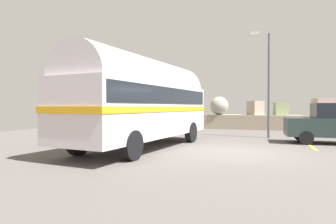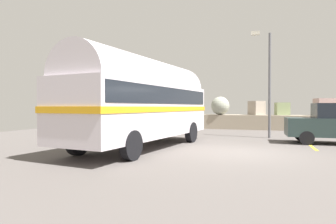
{
  "view_description": "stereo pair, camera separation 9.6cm",
  "coord_description": "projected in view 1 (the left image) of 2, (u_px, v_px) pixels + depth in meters",
  "views": [
    {
      "loc": [
        0.62,
        -10.95,
        1.71
      ],
      "look_at": [
        -3.2,
        1.02,
        1.49
      ],
      "focal_mm": 30.82,
      "sensor_mm": 36.0,
      "label": 1
    },
    {
      "loc": [
        0.71,
        -10.92,
        1.71
      ],
      "look_at": [
        -3.2,
        1.02,
        1.49
      ],
      "focal_mm": 30.82,
      "sensor_mm": 36.0,
      "label": 2
    }
  ],
  "objects": [
    {
      "name": "ground",
      "position": [
        242.0,
        153.0,
        10.65
      ],
      "size": [
        32.0,
        26.0,
        0.02
      ],
      "color": "#56504D"
    },
    {
      "name": "breakwater",
      "position": [
        251.0,
        119.0,
        21.87
      ],
      "size": [
        31.36,
        2.14,
        2.5
      ],
      "color": "gray",
      "rests_on": "ground"
    },
    {
      "name": "vintage_coach",
      "position": [
        144.0,
        99.0,
        11.86
      ],
      "size": [
        3.56,
        8.83,
        3.7
      ],
      "rotation": [
        0.0,
        0.0,
        -0.13
      ],
      "color": "black",
      "rests_on": "ground"
    },
    {
      "name": "parked_car_nearest",
      "position": [
        335.0,
        123.0,
        13.16
      ],
      "size": [
        4.15,
        1.82,
        1.86
      ],
      "rotation": [
        0.0,
        0.0,
        1.6
      ],
      "color": "black",
      "rests_on": "ground"
    },
    {
      "name": "lamp_post",
      "position": [
        267.0,
        78.0,
        15.6
      ],
      "size": [
        1.03,
        0.76,
        5.71
      ],
      "color": "#5B5B60",
      "rests_on": "ground"
    }
  ]
}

